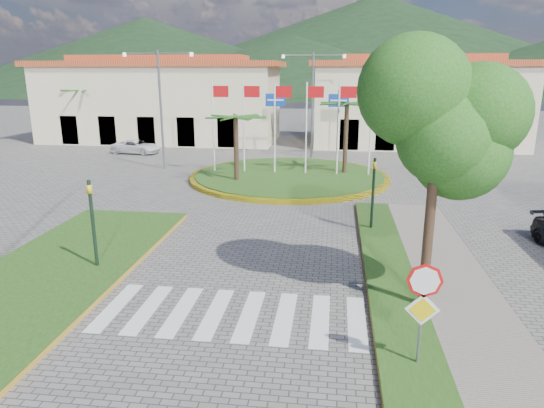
# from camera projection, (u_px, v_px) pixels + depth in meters

# --- Properties ---
(ground) EXTENTS (160.00, 160.00, 0.00)m
(ground) POSITION_uv_depth(u_px,v_px,m) (187.00, 408.00, 9.98)
(ground) COLOR #605E5B
(ground) RESTS_ON ground
(sidewalk_right) EXTENTS (4.00, 28.00, 0.15)m
(sidewalk_right) POSITION_uv_depth(u_px,v_px,m) (466.00, 369.00, 11.12)
(sidewalk_right) COLOR gray
(sidewalk_right) RESTS_ON ground
(verge_right) EXTENTS (1.60, 28.00, 0.18)m
(verge_right) POSITION_uv_depth(u_px,v_px,m) (412.00, 365.00, 11.27)
(verge_right) COLOR #204112
(verge_right) RESTS_ON ground
(median_left) EXTENTS (5.00, 14.00, 0.18)m
(median_left) POSITION_uv_depth(u_px,v_px,m) (55.00, 271.00, 16.50)
(median_left) COLOR #204112
(median_left) RESTS_ON ground
(crosswalk) EXTENTS (8.00, 3.00, 0.01)m
(crosswalk) POSITION_uv_depth(u_px,v_px,m) (229.00, 314.00, 13.80)
(crosswalk) COLOR silver
(crosswalk) RESTS_ON ground
(roundabout_island) EXTENTS (12.70, 12.70, 6.00)m
(roundabout_island) POSITION_uv_depth(u_px,v_px,m) (289.00, 176.00, 30.95)
(roundabout_island) COLOR yellow
(roundabout_island) RESTS_ON ground
(stop_sign) EXTENTS (0.80, 0.11, 2.65)m
(stop_sign) POSITION_uv_depth(u_px,v_px,m) (423.00, 299.00, 10.76)
(stop_sign) COLOR slate
(stop_sign) RESTS_ON ground
(deciduous_tree) EXTENTS (3.60, 3.60, 6.80)m
(deciduous_tree) POSITION_uv_depth(u_px,v_px,m) (438.00, 131.00, 12.69)
(deciduous_tree) COLOR black
(deciduous_tree) RESTS_ON ground
(traffic_light_left) EXTENTS (0.15, 0.18, 3.20)m
(traffic_light_left) POSITION_uv_depth(u_px,v_px,m) (92.00, 217.00, 16.32)
(traffic_light_left) COLOR black
(traffic_light_left) RESTS_ON ground
(traffic_light_right) EXTENTS (0.15, 0.18, 3.20)m
(traffic_light_right) POSITION_uv_depth(u_px,v_px,m) (373.00, 188.00, 20.36)
(traffic_light_right) COLOR black
(traffic_light_right) RESTS_ON ground
(traffic_light_far) EXTENTS (0.18, 0.15, 3.20)m
(traffic_light_far) POSITION_uv_depth(u_px,v_px,m) (411.00, 142.00, 33.30)
(traffic_light_far) COLOR black
(traffic_light_far) RESTS_ON ground
(direction_sign_west) EXTENTS (1.60, 0.14, 5.20)m
(direction_sign_west) POSITION_uv_depth(u_px,v_px,m) (275.00, 111.00, 38.88)
(direction_sign_west) COLOR slate
(direction_sign_west) RESTS_ON ground
(direction_sign_east) EXTENTS (1.60, 0.14, 5.20)m
(direction_sign_east) POSITION_uv_depth(u_px,v_px,m) (338.00, 112.00, 38.25)
(direction_sign_east) COLOR slate
(direction_sign_east) RESTS_ON ground
(street_lamp_centre) EXTENTS (4.80, 0.16, 8.00)m
(street_lamp_centre) POSITION_uv_depth(u_px,v_px,m) (313.00, 100.00, 37.32)
(street_lamp_centre) COLOR slate
(street_lamp_centre) RESTS_ON ground
(street_lamp_west) EXTENTS (4.80, 0.16, 8.00)m
(street_lamp_west) POSITION_uv_depth(u_px,v_px,m) (161.00, 104.00, 32.83)
(street_lamp_west) COLOR slate
(street_lamp_west) RESTS_ON ground
(building_left) EXTENTS (23.32, 9.54, 8.05)m
(building_left) POSITION_uv_depth(u_px,v_px,m) (162.00, 100.00, 46.99)
(building_left) COLOR beige
(building_left) RESTS_ON ground
(building_right) EXTENTS (19.08, 9.54, 8.05)m
(building_right) POSITION_uv_depth(u_px,v_px,m) (416.00, 102.00, 44.00)
(building_right) COLOR beige
(building_right) RESTS_ON ground
(hill_far_west) EXTENTS (140.00, 140.00, 22.00)m
(hill_far_west) POSITION_uv_depth(u_px,v_px,m) (147.00, 55.00, 147.68)
(hill_far_west) COLOR black
(hill_far_west) RESTS_ON ground
(hill_far_mid) EXTENTS (180.00, 180.00, 30.00)m
(hill_far_mid) POSITION_uv_depth(u_px,v_px,m) (376.00, 43.00, 156.98)
(hill_far_mid) COLOR black
(hill_far_mid) RESTS_ON ground
(hill_near_back) EXTENTS (110.00, 110.00, 16.00)m
(hill_near_back) POSITION_uv_depth(u_px,v_px,m) (291.00, 65.00, 133.31)
(hill_near_back) COLOR black
(hill_near_back) RESTS_ON ground
(white_van) EXTENTS (4.24, 2.37, 1.12)m
(white_van) POSITION_uv_depth(u_px,v_px,m) (136.00, 147.00, 40.19)
(white_van) COLOR silver
(white_van) RESTS_ON ground
(car_dark_a) EXTENTS (4.19, 2.29, 1.35)m
(car_dark_a) POSITION_uv_depth(u_px,v_px,m) (219.00, 138.00, 44.41)
(car_dark_a) COLOR black
(car_dark_a) RESTS_ON ground
(car_dark_b) EXTENTS (3.69, 1.45, 1.20)m
(car_dark_b) POSITION_uv_depth(u_px,v_px,m) (376.00, 140.00, 44.09)
(car_dark_b) COLOR black
(car_dark_b) RESTS_ON ground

